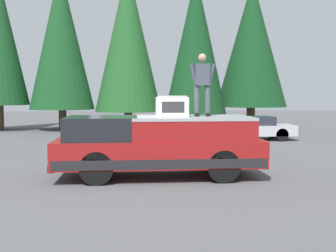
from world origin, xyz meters
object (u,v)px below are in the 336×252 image
at_px(pickup_truck, 159,145).
at_px(compressor_unit, 172,106).
at_px(person_on_truck_bed, 202,83).
at_px(parked_car_silver, 252,128).

bearing_deg(pickup_truck, compressor_unit, -99.41).
height_order(pickup_truck, compressor_unit, compressor_unit).
bearing_deg(pickup_truck, person_on_truck_bed, -88.37).
relative_size(pickup_truck, person_on_truck_bed, 3.28).
xyz_separation_m(pickup_truck, parked_car_silver, (8.73, -5.17, -0.29)).
height_order(pickup_truck, parked_car_silver, pickup_truck).
bearing_deg(parked_car_silver, compressor_unit, 151.27).
height_order(pickup_truck, person_on_truck_bed, person_on_truck_bed).
height_order(compressor_unit, parked_car_silver, compressor_unit).
bearing_deg(compressor_unit, person_on_truck_bed, -83.72).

